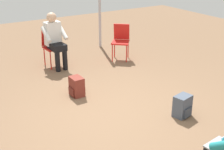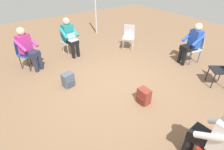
{
  "view_description": "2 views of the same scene",
  "coord_description": "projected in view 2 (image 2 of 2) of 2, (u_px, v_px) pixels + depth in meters",
  "views": [
    {
      "loc": [
        -2.32,
        -3.85,
        2.56
      ],
      "look_at": [
        0.19,
        0.2,
        0.59
      ],
      "focal_mm": 50.0,
      "sensor_mm": 36.0,
      "label": 1
    },
    {
      "loc": [
        2.21,
        2.97,
        2.69
      ],
      "look_at": [
        0.28,
        0.27,
        0.54
      ],
      "focal_mm": 28.0,
      "sensor_mm": 36.0,
      "label": 2
    }
  ],
  "objects": [
    {
      "name": "person_in_blue",
      "position": [
        192.0,
        42.0,
        5.23
      ],
      "size": [
        0.57,
        0.56,
        1.24
      ],
      "rotation": [
        0.0,
        0.0,
        -1.79
      ],
      "color": "black",
      "rests_on": "ground"
    },
    {
      "name": "chair_northwest",
      "position": [
        224.0,
        68.0,
        4.31
      ],
      "size": [
        0.58,
        0.58,
        0.85
      ],
      "rotation": [
        0.0,
        0.0,
        -2.23
      ],
      "color": "black",
      "rests_on": "ground"
    },
    {
      "name": "person_in_white",
      "position": [
        215.0,
        134.0,
        2.41
      ],
      "size": [
        0.51,
        0.54,
        1.24
      ],
      "rotation": [
        0.0,
        0.0,
        3.2
      ],
      "color": "black",
      "rests_on": "ground"
    },
    {
      "name": "chair_west",
      "position": [
        195.0,
        47.0,
        5.39
      ],
      "size": [
        0.51,
        0.48,
        0.85
      ],
      "rotation": [
        0.0,
        0.0,
        -1.79
      ],
      "color": "#B7B7BC",
      "rests_on": "ground"
    },
    {
      "name": "person_in_magenta",
      "position": [
        27.0,
        47.0,
        4.9
      ],
      "size": [
        0.62,
        0.62,
        1.24
      ],
      "rotation": [
        0.0,
        0.0,
        0.49
      ],
      "color": "#23283D",
      "rests_on": "ground"
    },
    {
      "name": "backpack_near_laptop_user",
      "position": [
        68.0,
        80.0,
        4.45
      ],
      "size": [
        0.32,
        0.29,
        0.36
      ],
      "rotation": [
        0.0,
        0.0,
        0.21
      ],
      "color": "#475160",
      "rests_on": "ground"
    },
    {
      "name": "chair_southwest",
      "position": [
        129.0,
        35.0,
        6.25
      ],
      "size": [
        0.59,
        0.58,
        0.85
      ],
      "rotation": [
        0.0,
        0.0,
        -0.81
      ],
      "color": "#B7B7BC",
      "rests_on": "ground"
    },
    {
      "name": "tent_pole_near",
      "position": [
        95.0,
        5.0,
        7.21
      ],
      "size": [
        0.07,
        0.07,
        2.43
      ],
      "primitive_type": "cylinder",
      "color": "#B2B2B7",
      "rests_on": "ground"
    },
    {
      "name": "chair_southeast",
      "position": [
        25.0,
        52.0,
        5.07
      ],
      "size": [
        0.55,
        0.57,
        0.85
      ],
      "rotation": [
        0.0,
        0.0,
        0.49
      ],
      "color": "#1E4799",
      "rests_on": "ground"
    },
    {
      "name": "ground_plane",
      "position": [
        115.0,
        84.0,
        4.57
      ],
      "size": [
        15.18,
        15.18,
        0.0
      ],
      "primitive_type": "plane",
      "color": "brown"
    },
    {
      "name": "person_with_laptop",
      "position": [
        70.0,
        35.0,
        5.68
      ],
      "size": [
        0.53,
        0.56,
        1.24
      ],
      "rotation": [
        0.0,
        0.0,
        0.12
      ],
      "color": "black",
      "rests_on": "ground"
    },
    {
      "name": "backpack_by_empty_chair",
      "position": [
        144.0,
        97.0,
        3.91
      ],
      "size": [
        0.25,
        0.28,
        0.36
      ],
      "rotation": [
        0.0,
        0.0,
        4.73
      ],
      "color": "maroon",
      "rests_on": "ground"
    },
    {
      "name": "chair_south",
      "position": [
        68.0,
        40.0,
        5.89
      ],
      "size": [
        0.45,
        0.48,
        0.85
      ],
      "rotation": [
        0.0,
        0.0,
        0.12
      ],
      "color": "#B7B7BC",
      "rests_on": "ground"
    }
  ]
}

